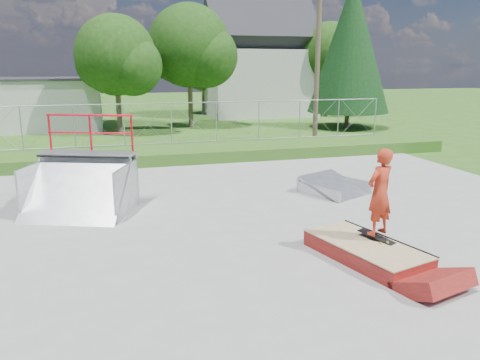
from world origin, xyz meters
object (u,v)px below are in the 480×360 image
object	(u,v)px
grind_box	(366,251)
flat_bank_ramp	(335,186)
skater	(380,196)
quarter_pipe	(77,168)

from	to	relation	value
grind_box	flat_bank_ramp	bearing A→B (deg)	55.21
skater	quarter_pipe	bearing A→B (deg)	-57.97
quarter_pipe	flat_bank_ramp	bearing A→B (deg)	20.95
flat_bank_ramp	skater	distance (m)	4.95
grind_box	skater	size ratio (longest dim) A/B	1.55
flat_bank_ramp	quarter_pipe	bearing A→B (deg)	155.51
grind_box	skater	distance (m)	1.17
quarter_pipe	skater	xyz separation A→B (m)	(6.02, -4.62, 0.04)
flat_bank_ramp	skater	size ratio (longest dim) A/B	0.97
grind_box	quarter_pipe	size ratio (longest dim) A/B	1.08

